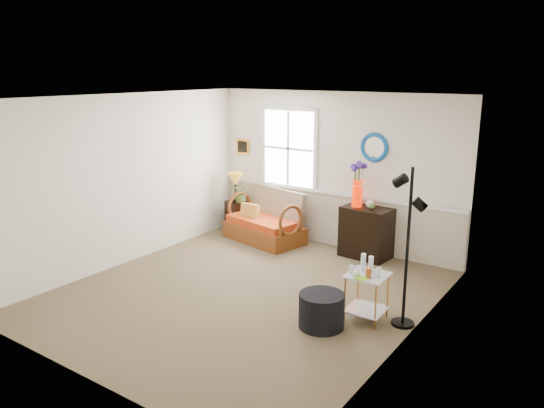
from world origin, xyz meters
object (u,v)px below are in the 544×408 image
Objects in this scene: loveseat at (264,216)px; cabinet at (366,232)px; lamp_stand at (237,216)px; ottoman at (322,310)px; floor_lamp at (407,249)px; side_table at (366,297)px.

loveseat reaches higher than cabinet.
lamp_stand is 1.07× the size of ottoman.
cabinet is 1.53× the size of ottoman.
floor_lamp is (3.96, -1.84, 0.66)m from lamp_stand.
loveseat reaches higher than side_table.
cabinet is 2.26m from side_table.
floor_lamp is at bearing -24.92° from lamp_stand.
floor_lamp is at bearing -49.21° from cabinet.
floor_lamp is 1.22m from ottoman.
side_table reaches higher than ottoman.
cabinet is 2.59m from ottoman.
floor_lamp is (1.37, -1.92, 0.54)m from cabinet.
loveseat is 2.37× the size of side_table.
cabinet is at bearing 103.52° from ottoman.
floor_lamp is (3.19, -1.66, 0.50)m from loveseat.
loveseat reaches higher than lamp_stand.
cabinet is 0.43× the size of floor_lamp.
loveseat is 1.84m from cabinet.
loveseat is 3.63m from floor_lamp.
lamp_stand is at bearing -173.09° from cabinet.
floor_lamp reaches higher than loveseat.
side_table is at bearing -20.75° from loveseat.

